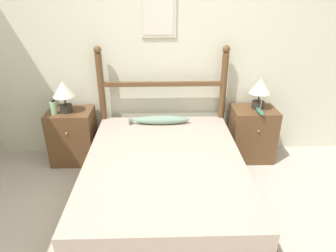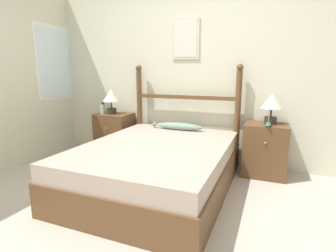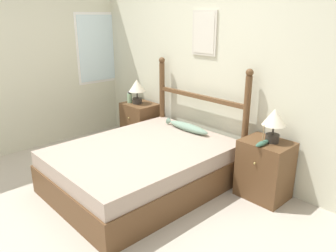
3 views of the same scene
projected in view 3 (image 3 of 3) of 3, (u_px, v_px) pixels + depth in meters
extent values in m
plane|color=#B7AD9E|center=(98.00, 206.00, 3.46)|extent=(16.00, 16.00, 0.00)
cube|color=beige|center=(208.00, 69.00, 4.18)|extent=(6.40, 0.06, 2.55)
cube|color=beige|center=(204.00, 33.00, 4.05)|extent=(0.39, 0.02, 0.54)
cube|color=beige|center=(204.00, 33.00, 4.04)|extent=(0.33, 0.01, 0.48)
cube|color=beige|center=(9.00, 64.00, 4.53)|extent=(0.06, 6.40, 2.55)
cube|color=white|center=(104.00, 48.00, 5.44)|extent=(0.01, 1.00, 1.13)
cube|color=silver|center=(104.00, 48.00, 5.44)|extent=(0.01, 0.92, 1.05)
cube|color=brown|center=(143.00, 174.00, 3.83)|extent=(1.51, 2.00, 0.33)
cube|color=tan|center=(142.00, 154.00, 3.75)|extent=(1.47, 1.96, 0.17)
cylinder|color=brown|center=(162.00, 107.00, 4.79)|extent=(0.08, 0.08, 1.29)
sphere|color=brown|center=(162.00, 60.00, 4.58)|extent=(0.09, 0.09, 0.09)
cylinder|color=brown|center=(245.00, 131.00, 3.80)|extent=(0.08, 0.08, 1.29)
sphere|color=brown|center=(250.00, 73.00, 3.58)|extent=(0.09, 0.09, 0.09)
cube|color=brown|center=(199.00, 97.00, 4.21)|extent=(1.44, 0.05, 0.05)
cube|color=brown|center=(140.00, 124.00, 5.07)|extent=(0.51, 0.41, 0.65)
sphere|color=tan|center=(129.00, 118.00, 4.88)|extent=(0.02, 0.02, 0.02)
cube|color=brown|center=(265.00, 169.00, 3.56)|extent=(0.51, 0.41, 0.65)
sphere|color=tan|center=(255.00, 163.00, 3.38)|extent=(0.02, 0.02, 0.02)
cylinder|color=#2D2823|center=(137.00, 101.00, 4.95)|extent=(0.14, 0.14, 0.09)
cylinder|color=#2D2823|center=(137.00, 95.00, 4.92)|extent=(0.02, 0.02, 0.10)
cone|color=beige|center=(137.00, 86.00, 4.87)|extent=(0.25, 0.25, 0.18)
cylinder|color=#2D2823|center=(272.00, 138.00, 3.44)|extent=(0.14, 0.14, 0.09)
cylinder|color=#2D2823|center=(273.00, 130.00, 3.41)|extent=(0.02, 0.02, 0.10)
cone|color=beige|center=(275.00, 117.00, 3.36)|extent=(0.25, 0.25, 0.18)
cylinder|color=#99C699|center=(130.00, 98.00, 4.99)|extent=(0.07, 0.07, 0.14)
sphere|color=#333338|center=(129.00, 92.00, 4.96)|extent=(0.05, 0.05, 0.05)
ellipsoid|color=#386651|center=(262.00, 143.00, 3.36)|extent=(0.06, 0.23, 0.04)
cylinder|color=#997F56|center=(263.00, 133.00, 3.32)|extent=(0.01, 0.01, 0.17)
ellipsoid|color=gray|center=(188.00, 127.00, 4.22)|extent=(0.65, 0.13, 0.10)
cone|color=gray|center=(170.00, 121.00, 4.46)|extent=(0.06, 0.09, 0.09)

